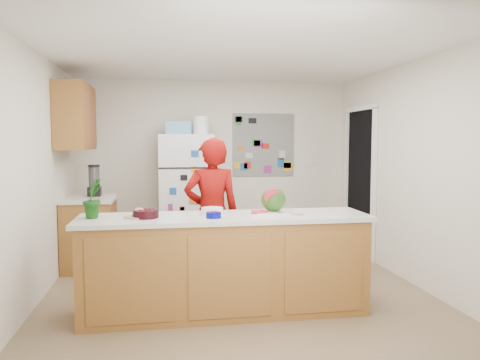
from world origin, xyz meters
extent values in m
cube|color=brown|center=(0.00, 0.00, -0.01)|extent=(4.00, 4.50, 0.02)
cube|color=beige|center=(0.00, 2.26, 1.25)|extent=(4.00, 0.02, 2.50)
cube|color=beige|center=(-2.01, 0.00, 1.25)|extent=(0.02, 4.50, 2.50)
cube|color=beige|center=(2.01, 0.00, 1.25)|extent=(0.02, 4.50, 2.50)
cube|color=white|center=(0.00, 0.00, 2.51)|extent=(4.00, 4.50, 0.02)
cube|color=black|center=(1.99, 1.45, 1.02)|extent=(0.03, 0.85, 2.04)
cube|color=brown|center=(-0.20, -0.50, 0.44)|extent=(2.60, 0.62, 0.88)
cube|color=silver|center=(-0.20, -0.50, 0.90)|extent=(2.68, 0.70, 0.04)
cube|color=brown|center=(-1.69, 1.35, 0.43)|extent=(0.60, 0.80, 0.86)
cube|color=silver|center=(-1.69, 1.35, 0.88)|extent=(0.64, 0.84, 0.04)
cube|color=brown|center=(-1.82, 1.30, 1.90)|extent=(0.35, 1.00, 0.80)
cube|color=silver|center=(-0.45, 1.88, 0.85)|extent=(0.75, 0.70, 1.70)
cube|color=#5999B2|center=(-0.55, 1.88, 1.79)|extent=(0.35, 0.28, 0.18)
cube|color=slate|center=(0.75, 2.24, 1.55)|extent=(0.95, 0.01, 0.95)
imported|color=#770906|center=(-0.25, 0.22, 0.82)|extent=(0.61, 0.41, 1.64)
cylinder|color=black|center=(-1.64, 1.47, 1.09)|extent=(0.14, 0.14, 0.38)
cube|color=silver|center=(0.21, -0.45, 0.93)|extent=(0.37, 0.28, 0.01)
sphere|color=#1D5414|center=(0.27, -0.43, 1.05)|extent=(0.23, 0.23, 0.23)
cylinder|color=red|center=(0.13, -0.50, 0.94)|extent=(0.15, 0.15, 0.02)
cylinder|color=black|center=(-0.92, -0.52, 0.96)|extent=(0.29, 0.29, 0.07)
cylinder|color=silver|center=(-0.31, -0.39, 0.95)|extent=(0.24, 0.24, 0.06)
cylinder|color=#010769|center=(-0.32, -0.62, 0.95)|extent=(0.18, 0.18, 0.05)
cylinder|color=#BAA990|center=(-0.98, -0.49, 0.93)|extent=(0.34, 0.34, 0.02)
cube|color=silver|center=(0.19, -0.54, 0.93)|extent=(0.21, 0.19, 0.02)
cube|color=gray|center=(0.46, -0.62, 0.93)|extent=(0.10, 0.08, 0.01)
imported|color=#133D09|center=(-1.39, -0.45, 1.10)|extent=(0.17, 0.21, 0.35)
camera|label=1|loc=(-0.75, -4.74, 1.60)|focal=35.00mm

